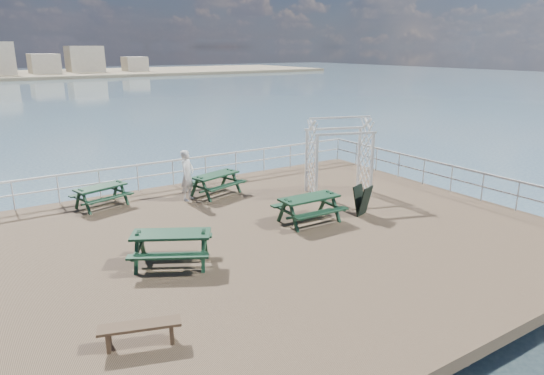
{
  "coord_description": "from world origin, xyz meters",
  "views": [
    {
      "loc": [
        -7.08,
        -11.59,
        5.52
      ],
      "look_at": [
        1.2,
        1.18,
        1.1
      ],
      "focal_mm": 32.0,
      "sensor_mm": 36.0,
      "label": 1
    }
  ],
  "objects_px": {
    "flat_bench_far": "(140,329)",
    "trellis_arbor": "(339,160)",
    "picnic_table_a": "(101,192)",
    "picnic_table_b": "(216,180)",
    "picnic_table_c": "(309,204)",
    "person": "(187,175)",
    "picnic_table_d": "(171,241)"
  },
  "relations": [
    {
      "from": "flat_bench_far",
      "to": "picnic_table_c",
      "type": "bearing_deg",
      "value": 46.83
    },
    {
      "from": "picnic_table_c",
      "to": "flat_bench_far",
      "type": "height_order",
      "value": "picnic_table_c"
    },
    {
      "from": "flat_bench_far",
      "to": "picnic_table_d",
      "type": "bearing_deg",
      "value": 77.16
    },
    {
      "from": "picnic_table_b",
      "to": "picnic_table_c",
      "type": "xyz_separation_m",
      "value": [
        1.17,
        -4.43,
        0.03
      ]
    },
    {
      "from": "flat_bench_far",
      "to": "trellis_arbor",
      "type": "relative_size",
      "value": 0.53
    },
    {
      "from": "picnic_table_b",
      "to": "person",
      "type": "bearing_deg",
      "value": 165.97
    },
    {
      "from": "trellis_arbor",
      "to": "person",
      "type": "xyz_separation_m",
      "value": [
        -5.27,
        2.39,
        -0.39
      ]
    },
    {
      "from": "picnic_table_c",
      "to": "person",
      "type": "height_order",
      "value": "person"
    },
    {
      "from": "picnic_table_b",
      "to": "picnic_table_c",
      "type": "distance_m",
      "value": 4.59
    },
    {
      "from": "picnic_table_a",
      "to": "flat_bench_far",
      "type": "distance_m",
      "value": 9.17
    },
    {
      "from": "picnic_table_b",
      "to": "trellis_arbor",
      "type": "height_order",
      "value": "trellis_arbor"
    },
    {
      "from": "picnic_table_b",
      "to": "trellis_arbor",
      "type": "bearing_deg",
      "value": -47.68
    },
    {
      "from": "trellis_arbor",
      "to": "person",
      "type": "relative_size",
      "value": 1.58
    },
    {
      "from": "picnic_table_a",
      "to": "picnic_table_c",
      "type": "xyz_separation_m",
      "value": [
        5.29,
        -5.31,
        0.07
      ]
    },
    {
      "from": "trellis_arbor",
      "to": "picnic_table_a",
      "type": "bearing_deg",
      "value": 177.12
    },
    {
      "from": "picnic_table_a",
      "to": "picnic_table_c",
      "type": "distance_m",
      "value": 7.5
    },
    {
      "from": "picnic_table_b",
      "to": "picnic_table_a",
      "type": "bearing_deg",
      "value": 151.16
    },
    {
      "from": "flat_bench_far",
      "to": "picnic_table_a",
      "type": "bearing_deg",
      "value": 98.49
    },
    {
      "from": "picnic_table_a",
      "to": "picnic_table_d",
      "type": "height_order",
      "value": "picnic_table_d"
    },
    {
      "from": "picnic_table_c",
      "to": "trellis_arbor",
      "type": "bearing_deg",
      "value": 35.53
    },
    {
      "from": "picnic_table_b",
      "to": "person",
      "type": "xyz_separation_m",
      "value": [
        -1.18,
        -0.06,
        0.36
      ]
    },
    {
      "from": "person",
      "to": "picnic_table_d",
      "type": "bearing_deg",
      "value": -155.41
    },
    {
      "from": "trellis_arbor",
      "to": "picnic_table_d",
      "type": "bearing_deg",
      "value": -142.66
    },
    {
      "from": "picnic_table_c",
      "to": "flat_bench_far",
      "type": "xyz_separation_m",
      "value": [
        -6.86,
        -3.72,
        -0.29
      ]
    },
    {
      "from": "picnic_table_a",
      "to": "flat_bench_far",
      "type": "relative_size",
      "value": 1.31
    },
    {
      "from": "flat_bench_far",
      "to": "trellis_arbor",
      "type": "height_order",
      "value": "trellis_arbor"
    },
    {
      "from": "picnic_table_a",
      "to": "picnic_table_b",
      "type": "distance_m",
      "value": 4.21
    },
    {
      "from": "picnic_table_c",
      "to": "person",
      "type": "xyz_separation_m",
      "value": [
        -2.35,
        4.38,
        0.32
      ]
    },
    {
      "from": "picnic_table_b",
      "to": "flat_bench_far",
      "type": "distance_m",
      "value": 9.95
    },
    {
      "from": "person",
      "to": "picnic_table_a",
      "type": "bearing_deg",
      "value": 124.71
    },
    {
      "from": "picnic_table_a",
      "to": "picnic_table_d",
      "type": "relative_size",
      "value": 0.81
    },
    {
      "from": "picnic_table_a",
      "to": "trellis_arbor",
      "type": "xyz_separation_m",
      "value": [
        8.21,
        -3.32,
        0.78
      ]
    }
  ]
}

